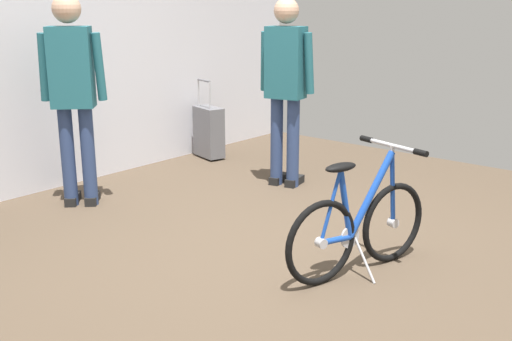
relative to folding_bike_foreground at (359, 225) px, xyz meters
name	(u,v)px	position (x,y,z in m)	size (l,w,h in m)	color
ground_plane	(262,259)	(-0.22, 0.57, -0.30)	(6.46, 6.46, 0.00)	brown
back_wall	(35,19)	(-0.22, 3.02, 1.16)	(6.46, 0.10, 2.92)	silver
folding_bike_foreground	(359,225)	(0.00, 0.00, 0.00)	(1.08, 0.52, 0.79)	black
visitor_near_wall	(286,82)	(1.18, 1.47, 0.63)	(0.32, 0.52, 1.63)	navy
visitor_browsing	(73,88)	(-0.33, 2.40, 0.65)	(0.40, 0.40, 1.66)	navy
rolling_suitcase	(209,132)	(1.46, 2.69, -0.02)	(0.27, 0.39, 0.83)	slate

